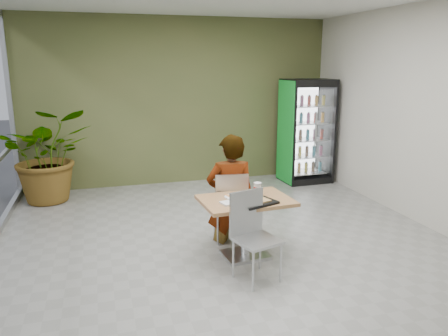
{
  "coord_description": "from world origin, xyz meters",
  "views": [
    {
      "loc": [
        -1.54,
        -4.91,
        2.36
      ],
      "look_at": [
        0.01,
        0.43,
        1.0
      ],
      "focal_mm": 35.0,
      "sensor_mm": 36.0,
      "label": 1
    }
  ],
  "objects_px": {
    "chair_near": "(252,228)",
    "beverage_fridge": "(306,131)",
    "dining_table": "(246,216)",
    "potted_plant": "(48,155)",
    "cafeteria_tray": "(256,202)",
    "soda_cup": "(257,189)",
    "chair_far": "(231,202)",
    "seated_woman": "(231,200)"
  },
  "relations": [
    {
      "from": "seated_woman",
      "to": "cafeteria_tray",
      "type": "xyz_separation_m",
      "value": [
        0.09,
        -0.73,
        0.18
      ]
    },
    {
      "from": "seated_woman",
      "to": "potted_plant",
      "type": "xyz_separation_m",
      "value": [
        -2.47,
        2.56,
        0.23
      ]
    },
    {
      "from": "seated_woman",
      "to": "dining_table",
      "type": "bearing_deg",
      "value": 101.33
    },
    {
      "from": "chair_near",
      "to": "beverage_fridge",
      "type": "bearing_deg",
      "value": 39.18
    },
    {
      "from": "dining_table",
      "to": "potted_plant",
      "type": "relative_size",
      "value": 0.69
    },
    {
      "from": "cafeteria_tray",
      "to": "dining_table",
      "type": "bearing_deg",
      "value": 106.3
    },
    {
      "from": "seated_woman",
      "to": "cafeteria_tray",
      "type": "bearing_deg",
      "value": 105.0
    },
    {
      "from": "soda_cup",
      "to": "potted_plant",
      "type": "distance_m",
      "value": 4.03
    },
    {
      "from": "soda_cup",
      "to": "cafeteria_tray",
      "type": "bearing_deg",
      "value": -112.46
    },
    {
      "from": "soda_cup",
      "to": "cafeteria_tray",
      "type": "distance_m",
      "value": 0.31
    },
    {
      "from": "soda_cup",
      "to": "beverage_fridge",
      "type": "relative_size",
      "value": 0.08
    },
    {
      "from": "chair_far",
      "to": "potted_plant",
      "type": "relative_size",
      "value": 0.6
    },
    {
      "from": "beverage_fridge",
      "to": "chair_near",
      "type": "bearing_deg",
      "value": -126.04
    },
    {
      "from": "beverage_fridge",
      "to": "cafeteria_tray",
      "type": "bearing_deg",
      "value": -126.53
    },
    {
      "from": "chair_near",
      "to": "beverage_fridge",
      "type": "xyz_separation_m",
      "value": [
        2.42,
        3.54,
        0.44
      ]
    },
    {
      "from": "seated_woman",
      "to": "cafeteria_tray",
      "type": "distance_m",
      "value": 0.76
    },
    {
      "from": "chair_near",
      "to": "soda_cup",
      "type": "height_order",
      "value": "chair_near"
    },
    {
      "from": "beverage_fridge",
      "to": "potted_plant",
      "type": "relative_size",
      "value": 1.26
    },
    {
      "from": "dining_table",
      "to": "cafeteria_tray",
      "type": "distance_m",
      "value": 0.31
    },
    {
      "from": "seated_woman",
      "to": "beverage_fridge",
      "type": "xyz_separation_m",
      "value": [
        2.35,
        2.52,
        0.44
      ]
    },
    {
      "from": "chair_near",
      "to": "potted_plant",
      "type": "height_order",
      "value": "potted_plant"
    },
    {
      "from": "dining_table",
      "to": "beverage_fridge",
      "type": "bearing_deg",
      "value": 52.72
    },
    {
      "from": "potted_plant",
      "to": "chair_near",
      "type": "bearing_deg",
      "value": -56.16
    },
    {
      "from": "cafeteria_tray",
      "to": "potted_plant",
      "type": "xyz_separation_m",
      "value": [
        -2.56,
        3.29,
        0.05
      ]
    },
    {
      "from": "dining_table",
      "to": "chair_near",
      "type": "relative_size",
      "value": 1.14
    },
    {
      "from": "seated_woman",
      "to": "soda_cup",
      "type": "distance_m",
      "value": 0.55
    },
    {
      "from": "dining_table",
      "to": "beverage_fridge",
      "type": "height_order",
      "value": "beverage_fridge"
    },
    {
      "from": "potted_plant",
      "to": "seated_woman",
      "type": "bearing_deg",
      "value": -46.0
    },
    {
      "from": "cafeteria_tray",
      "to": "beverage_fridge",
      "type": "xyz_separation_m",
      "value": [
        2.26,
        3.24,
        0.25
      ]
    },
    {
      "from": "cafeteria_tray",
      "to": "potted_plant",
      "type": "height_order",
      "value": "potted_plant"
    },
    {
      "from": "dining_table",
      "to": "chair_far",
      "type": "relative_size",
      "value": 1.16
    },
    {
      "from": "soda_cup",
      "to": "seated_woman",
      "type": "bearing_deg",
      "value": 114.97
    },
    {
      "from": "cafeteria_tray",
      "to": "potted_plant",
      "type": "bearing_deg",
      "value": 127.95
    },
    {
      "from": "cafeteria_tray",
      "to": "beverage_fridge",
      "type": "height_order",
      "value": "beverage_fridge"
    },
    {
      "from": "dining_table",
      "to": "potted_plant",
      "type": "distance_m",
      "value": 3.98
    },
    {
      "from": "chair_far",
      "to": "seated_woman",
      "type": "bearing_deg",
      "value": -97.53
    },
    {
      "from": "dining_table",
      "to": "seated_woman",
      "type": "height_order",
      "value": "seated_woman"
    },
    {
      "from": "dining_table",
      "to": "soda_cup",
      "type": "height_order",
      "value": "soda_cup"
    },
    {
      "from": "chair_far",
      "to": "seated_woman",
      "type": "height_order",
      "value": "seated_woman"
    },
    {
      "from": "chair_far",
      "to": "soda_cup",
      "type": "distance_m",
      "value": 0.53
    },
    {
      "from": "chair_near",
      "to": "beverage_fridge",
      "type": "relative_size",
      "value": 0.48
    },
    {
      "from": "cafeteria_tray",
      "to": "beverage_fridge",
      "type": "bearing_deg",
      "value": 55.19
    }
  ]
}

